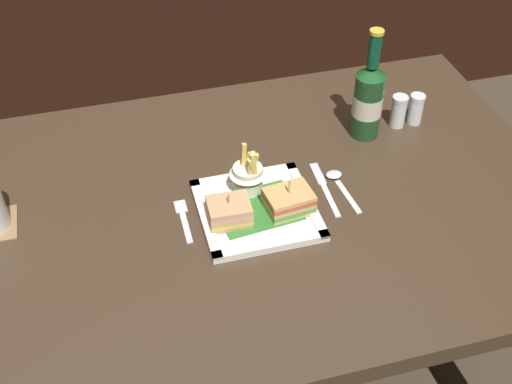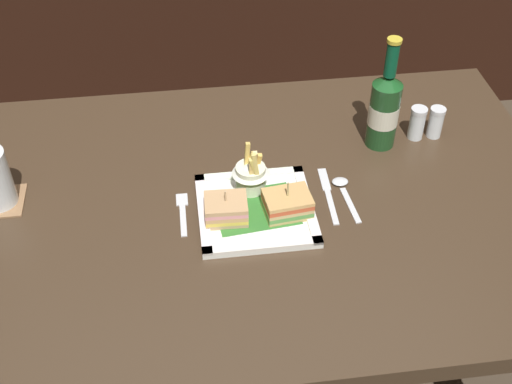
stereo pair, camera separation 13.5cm
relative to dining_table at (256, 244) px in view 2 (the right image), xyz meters
The scene contains 12 objects.
dining_table is the anchor object (origin of this frame).
square_plate 0.14m from the dining_table, 99.74° to the right, with size 0.23×0.23×0.02m.
sandwich_half_left 0.18m from the dining_table, 141.56° to the right, with size 0.09×0.07×0.07m.
sandwich_half_right 0.18m from the dining_table, 44.11° to the right, with size 0.10×0.08×0.08m.
fries_cup 0.19m from the dining_table, 106.82° to the left, with size 0.08×0.08×0.11m.
beer_bottle 0.41m from the dining_table, 27.31° to the left, with size 0.07×0.07×0.27m.
drink_coaster 0.55m from the dining_table, behind, with size 0.10×0.10×0.00m, color #946C48.
fork 0.20m from the dining_table, behind, with size 0.02×0.13×0.00m.
knife 0.20m from the dining_table, ahead, with size 0.02×0.18×0.00m.
spoon 0.23m from the dining_table, ahead, with size 0.03×0.14×0.01m.
salt_shaker 0.46m from the dining_table, 23.23° to the left, with size 0.04×0.04×0.08m.
pepper_shaker 0.50m from the dining_table, 21.08° to the left, with size 0.04×0.04×0.08m.
Camera 2 is at (-0.14, -1.02, 1.68)m, focal length 47.01 mm.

